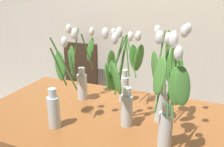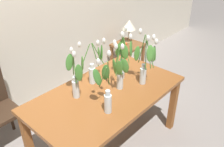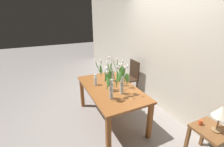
{
  "view_description": "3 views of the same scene",
  "coord_description": "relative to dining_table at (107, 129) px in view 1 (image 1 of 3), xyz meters",
  "views": [
    {
      "loc": [
        0.53,
        -1.21,
        1.46
      ],
      "look_at": [
        0.02,
        0.04,
        1.01
      ],
      "focal_mm": 38.99,
      "sensor_mm": 36.0,
      "label": 1
    },
    {
      "loc": [
        -1.46,
        -1.38,
        2.12
      ],
      "look_at": [
        -0.01,
        -0.08,
        0.99
      ],
      "focal_mm": 38.33,
      "sensor_mm": 36.0,
      "label": 2
    },
    {
      "loc": [
        2.41,
        -1.13,
        2.07
      ],
      "look_at": [
        -0.06,
        0.05,
        1.0
      ],
      "focal_mm": 24.73,
      "sensor_mm": 36.0,
      "label": 3
    }
  ],
  "objects": [
    {
      "name": "tulip_vase_5",
      "position": [
        0.32,
        0.06,
        0.33
      ],
      "size": [
        0.19,
        0.22,
        0.57
      ],
      "color": "silver",
      "rests_on": "dining_table"
    },
    {
      "name": "tulip_vase_1",
      "position": [
        -0.26,
        0.17,
        0.27
      ],
      "size": [
        0.13,
        0.24,
        0.53
      ],
      "color": "silver",
      "rests_on": "dining_table"
    },
    {
      "name": "tulip_vase_0",
      "position": [
        0.39,
        -0.19,
        0.34
      ],
      "size": [
        0.18,
        0.24,
        0.58
      ],
      "color": "silver",
      "rests_on": "dining_table"
    },
    {
      "name": "dining_chair",
      "position": [
        -0.78,
        0.95,
        -0.12
      ],
      "size": [
        0.4,
        0.4,
        0.93
      ],
      "color": "#382619",
      "rests_on": "ground"
    },
    {
      "name": "dining_table",
      "position": [
        0.0,
        0.0,
        0.0
      ],
      "size": [
        1.6,
        0.9,
        0.74
      ],
      "color": "brown",
      "rests_on": "ground"
    },
    {
      "name": "room_wall_rear",
      "position": [
        0.0,
        1.27,
        0.7
      ],
      "size": [
        9.0,
        0.1,
        2.7
      ],
      "primitive_type": "cube",
      "color": "beige",
      "rests_on": "ground"
    },
    {
      "name": "tulip_vase_4",
      "position": [
        0.11,
        -0.07,
        0.29
      ],
      "size": [
        0.16,
        0.16,
        0.55
      ],
      "color": "silver",
      "rests_on": "dining_table"
    },
    {
      "name": "tulip_vase_2",
      "position": [
        0.03,
        0.23,
        0.29
      ],
      "size": [
        0.28,
        0.17,
        0.5
      ],
      "color": "silver",
      "rests_on": "dining_table"
    },
    {
      "name": "tulip_vase_3",
      "position": [
        -0.21,
        -0.19,
        0.28
      ],
      "size": [
        0.19,
        0.17,
        0.55
      ],
      "color": "silver",
      "rests_on": "dining_table"
    }
  ]
}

